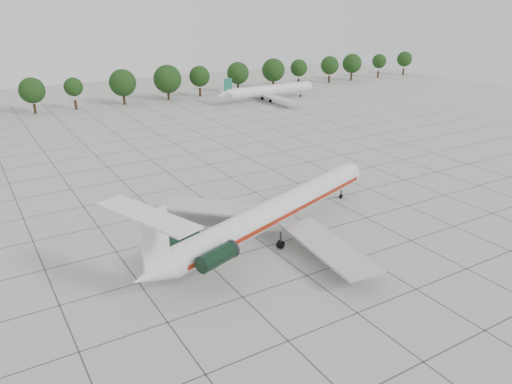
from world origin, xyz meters
TOP-DOWN VIEW (x-y plane):
  - ground at (0.00, 0.00)m, footprint 260.00×260.00m
  - apron_joints at (0.00, 15.00)m, footprint 170.00×170.00m
  - main_airliner at (0.84, -6.64)m, footprint 40.34×30.71m
  - ground_crew at (18.36, 3.33)m, footprint 0.73×0.59m
  - bg_airliner_d at (49.16, 68.57)m, footprint 28.24×27.20m
  - tree_line at (-11.68, 85.00)m, footprint 249.86×8.44m

SIDE VIEW (x-z plane):
  - ground at x=0.00m, z-range 0.00..0.00m
  - apron_joints at x=0.00m, z-range 0.00..0.02m
  - ground_crew at x=18.36m, z-range 0.00..1.73m
  - bg_airliner_d at x=49.16m, z-range -0.79..6.61m
  - main_airliner at x=0.84m, z-range -1.42..8.28m
  - tree_line at x=-11.68m, z-range 0.87..11.09m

